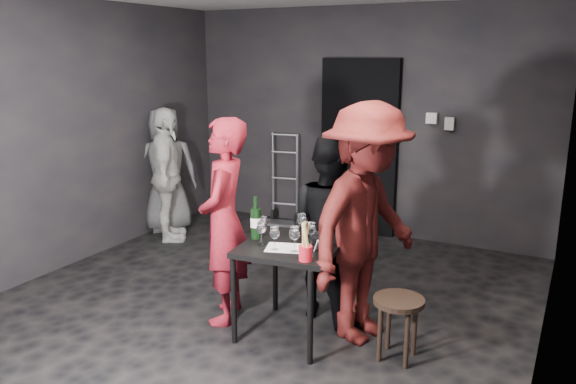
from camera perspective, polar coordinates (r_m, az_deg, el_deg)
The scene contains 25 objects.
floor at distance 5.01m, azimuth -3.39°, elevation -11.59°, with size 4.50×5.00×0.02m, color black.
wall_back at distance 6.83m, azimuth 7.47°, elevation 7.04°, with size 4.50×0.04×2.70m, color black.
wall_left at distance 6.07m, azimuth -22.14°, elevation 5.27°, with size 0.04×5.00×2.70m, color black.
wall_right at distance 3.94m, azimuth 25.53°, elevation 0.68°, with size 0.04×5.00×2.70m, color black.
doorway at distance 6.81m, azimuth 7.22°, elevation 4.49°, with size 0.95×0.10×2.10m, color black.
wallbox_upper at distance 6.52m, azimuth 14.40°, elevation 7.29°, with size 0.12×0.06×0.12m, color #B7B7B2.
wallbox_lower at distance 6.48m, azimuth 16.10°, elevation 6.70°, with size 0.10×0.06×0.14m, color #B7B7B2.
hand_truck at distance 7.29m, azimuth -0.44°, elevation -1.50°, with size 0.39×0.33×1.17m.
tasting_table at distance 4.31m, azimuth 0.31°, elevation -6.55°, with size 0.72×0.72×0.75m.
stool at distance 4.16m, azimuth 11.16°, elevation -11.68°, with size 0.36×0.36×0.47m.
server_red at distance 4.53m, azimuth -6.54°, elevation -1.79°, with size 0.68×0.45×1.88m, color maroon.
woman_black at distance 4.60m, azimuth 4.29°, elevation -3.36°, with size 0.77×0.42×1.59m, color black.
man_maroon at distance 4.19m, azimuth 8.03°, elevation -0.65°, with size 1.44×0.67×2.23m, color #4D1211.
bystander_cream at distance 6.63m, azimuth -12.22°, elevation 1.90°, with size 0.95×0.45×1.62m, color white.
bystander_grey at distance 7.02m, azimuth -12.27°, elevation 2.36°, with size 0.77×0.42×1.57m, color slate.
tasting_mat at distance 4.19m, azimuth -0.04°, elevation -5.71°, with size 0.32×0.21×0.00m, color white.
wine_glass_a at distance 4.23m, azimuth -2.73°, elevation -4.09°, with size 0.08×0.08×0.20m, color white, non-canonical shape.
wine_glass_b at distance 4.43m, azimuth -2.47°, elevation -3.41°, with size 0.07×0.07×0.18m, color white, non-canonical shape.
wine_glass_c at distance 4.38m, azimuth 1.42°, elevation -3.35°, with size 0.08×0.08×0.22m, color white, non-canonical shape.
wine_glass_d at distance 4.12m, azimuth -1.37°, elevation -4.60°, with size 0.08×0.08×0.20m, color white, non-canonical shape.
wine_glass_e at distance 4.07m, azimuth 0.68°, elevation -4.69°, with size 0.08×0.08×0.22m, color white, non-canonical shape.
wine_glass_f at distance 4.21m, azimuth 2.36°, elevation -4.18°, with size 0.08×0.08×0.20m, color white, non-canonical shape.
wine_bottle at distance 4.38m, azimuth -3.30°, elevation -3.09°, with size 0.08×0.08×0.34m.
breadstick_cup at distance 3.91m, azimuth 1.81°, elevation -5.12°, with size 0.10×0.10×0.30m.
reserved_card at distance 4.15m, azimuth 3.34°, elevation -5.26°, with size 0.08×0.12×0.10m, color white, non-canonical shape.
Camera 1 is at (2.37, -3.85, 2.16)m, focal length 35.00 mm.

